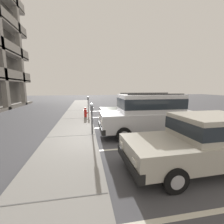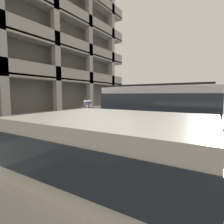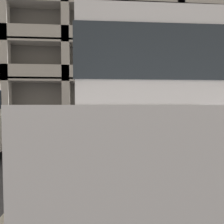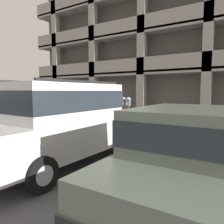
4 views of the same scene
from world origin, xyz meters
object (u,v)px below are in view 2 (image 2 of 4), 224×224
at_px(dark_hatchback, 188,117).
at_px(parking_meter_far, 147,104).
at_px(red_sedan, 101,175).
at_px(fire_hydrant, 131,117).
at_px(silver_suv, 160,119).
at_px(parking_meter_near, 88,110).

xyz_separation_m(dark_hatchback, parking_meter_far, (3.28, 3.08, 0.35)).
relative_size(red_sedan, fire_hydrant, 6.46).
distance_m(red_sedan, parking_meter_far, 10.15).
xyz_separation_m(silver_suv, parking_meter_near, (0.17, 2.77, 0.11)).
distance_m(silver_suv, red_sedan, 3.25).
bearing_deg(parking_meter_far, fire_hydrant, 172.85).
height_order(parking_meter_far, fire_hydrant, parking_meter_far).
bearing_deg(parking_meter_near, dark_hatchback, -45.52).
relative_size(red_sedan, parking_meter_far, 3.22).
relative_size(silver_suv, parking_meter_far, 3.41).
height_order(silver_suv, parking_meter_far, silver_suv).
height_order(red_sedan, parking_meter_near, parking_meter_near).
height_order(red_sedan, parking_meter_far, red_sedan).
bearing_deg(dark_hatchback, red_sedan, 178.83).
relative_size(red_sedan, parking_meter_near, 3.11).
height_order(red_sedan, dark_hatchback, same).
bearing_deg(parking_meter_far, silver_suv, -156.43).
xyz_separation_m(silver_suv, dark_hatchback, (3.15, -0.27, -0.27)).
height_order(parking_meter_near, parking_meter_far, parking_meter_near).
bearing_deg(red_sedan, parking_meter_far, 16.25).
relative_size(parking_meter_near, fire_hydrant, 2.08).
bearing_deg(red_sedan, dark_hatchback, -1.39).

